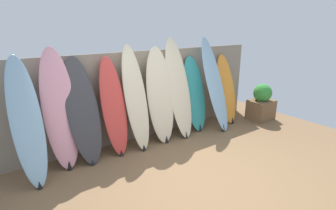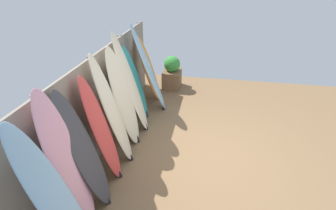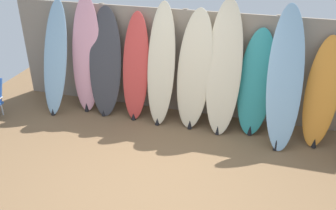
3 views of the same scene
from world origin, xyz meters
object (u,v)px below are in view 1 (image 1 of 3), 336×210
surfboard_skyblue_0 (27,122)px  surfboard_orange_9 (226,89)px  surfboard_pink_1 (60,111)px  surfboard_cream_4 (136,99)px  planter_box (261,103)px  surfboard_cream_5 (160,96)px  surfboard_skyblue_8 (215,85)px  surfboard_cream_6 (179,89)px  surfboard_teal_7 (195,94)px  surfboard_red_3 (114,107)px  surfboard_charcoal_2 (83,112)px

surfboard_skyblue_0 → surfboard_orange_9: 4.33m
surfboard_pink_1 → surfboard_cream_4: size_ratio=1.01×
planter_box → surfboard_cream_5: bearing=170.7°
planter_box → surfboard_skyblue_8: bearing=167.4°
surfboard_cream_6 → surfboard_orange_9: 1.48m
surfboard_cream_5 → surfboard_teal_7: bearing=3.6°
surfboard_pink_1 → surfboard_red_3: size_ratio=1.12×
surfboard_cream_5 → planter_box: (2.73, -0.45, -0.52)m
surfboard_pink_1 → surfboard_orange_9: (3.82, -0.04, -0.18)m
surfboard_red_3 → surfboard_cream_5: (0.99, -0.02, 0.06)m
surfboard_cream_4 → planter_box: (3.28, -0.45, -0.56)m
surfboard_pink_1 → surfboard_skyblue_0: bearing=-162.5°
surfboard_pink_1 → planter_box: size_ratio=2.18×
surfboard_skyblue_8 → surfboard_charcoal_2: bearing=176.7°
surfboard_cream_5 → surfboard_teal_7: size_ratio=1.16×
surfboard_cream_5 → surfboard_orange_9: surfboard_cream_5 is taller
surfboard_skyblue_0 → surfboard_cream_4: surfboard_cream_4 is taller
surfboard_orange_9 → surfboard_cream_5: bearing=-179.8°
surfboard_cream_4 → surfboard_orange_9: 2.48m
surfboard_cream_6 → surfboard_teal_7: surfboard_cream_6 is taller
surfboard_teal_7 → surfboard_skyblue_8: bearing=-26.8°
surfboard_cream_4 → surfboard_cream_6: surfboard_cream_6 is taller
surfboard_red_3 → surfboard_cream_6: 1.46m
surfboard_skyblue_8 → planter_box: surfboard_skyblue_8 is taller
surfboard_cream_4 → planter_box: bearing=-7.8°
surfboard_orange_9 → planter_box: size_ratio=1.79×
surfboard_red_3 → surfboard_teal_7: bearing=1.3°
surfboard_charcoal_2 → surfboard_red_3: 0.55m
surfboard_skyblue_0 → surfboard_charcoal_2: surfboard_skyblue_0 is taller
surfboard_cream_6 → planter_box: (2.27, -0.44, -0.60)m
surfboard_skyblue_8 → surfboard_skyblue_0: bearing=179.4°
surfboard_skyblue_0 → surfboard_cream_6: 2.87m
surfboard_pink_1 → surfboard_cream_4: surfboard_pink_1 is taller
surfboard_skyblue_0 → surfboard_cream_4: 1.85m
surfboard_charcoal_2 → planter_box: size_ratio=2.00×
surfboard_charcoal_2 → surfboard_cream_4: bearing=-1.1°
surfboard_pink_1 → planter_box: 4.68m
surfboard_red_3 → surfboard_cream_4: bearing=-1.7°
surfboard_charcoal_2 → surfboard_skyblue_8: bearing=-3.3°
surfboard_skyblue_0 → surfboard_orange_9: bearing=1.5°
surfboard_cream_4 → surfboard_cream_6: 1.01m
surfboard_charcoal_2 → planter_box: 4.32m
surfboard_cream_6 → surfboard_charcoal_2: bearing=179.2°
surfboard_red_3 → surfboard_cream_4: (0.44, -0.01, 0.09)m
surfboard_skyblue_0 → surfboard_skyblue_8: surfboard_skyblue_8 is taller
surfboard_pink_1 → surfboard_skyblue_8: bearing=-3.4°
surfboard_skyblue_0 → surfboard_charcoal_2: size_ratio=1.05×
surfboard_skyblue_0 → surfboard_cream_5: size_ratio=1.00×
surfboard_skyblue_0 → surfboard_charcoal_2: (0.86, 0.13, -0.04)m
surfboard_cream_5 → surfboard_skyblue_8: surfboard_skyblue_8 is taller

